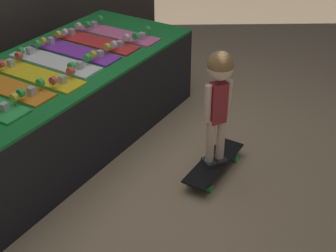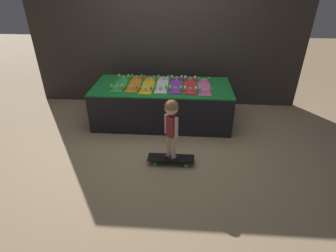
{
  "view_description": "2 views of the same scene",
  "coord_description": "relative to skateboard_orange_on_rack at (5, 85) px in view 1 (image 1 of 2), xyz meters",
  "views": [
    {
      "loc": [
        -2.16,
        -1.7,
        2.02
      ],
      "look_at": [
        0.16,
        -0.27,
        0.3
      ],
      "focal_mm": 50.0,
      "sensor_mm": 36.0,
      "label": 1
    },
    {
      "loc": [
        0.37,
        -3.37,
        2.13
      ],
      "look_at": [
        0.15,
        -0.24,
        0.35
      ],
      "focal_mm": 28.0,
      "sensor_mm": 36.0,
      "label": 2
    }
  ],
  "objects": [
    {
      "name": "skateboard_white_on_rack",
      "position": [
        0.44,
        -0.0,
        0.0
      ],
      "size": [
        0.19,
        0.72,
        0.09
      ],
      "color": "white",
      "rests_on": "display_rack"
    },
    {
      "name": "child",
      "position": [
        0.66,
        -1.19,
        0.01
      ],
      "size": [
        0.19,
        0.17,
        0.81
      ],
      "rotation": [
        0.0,
        0.0,
        -0.57
      ],
      "color": "#2D2D33",
      "rests_on": "skateboard_on_floor"
    },
    {
      "name": "skateboard_yellow_on_rack",
      "position": [
        0.22,
        -0.05,
        0.0
      ],
      "size": [
        0.19,
        0.72,
        0.09
      ],
      "color": "yellow",
      "rests_on": "display_rack"
    },
    {
      "name": "skateboard_red_on_rack",
      "position": [
        0.89,
        -0.01,
        0.0
      ],
      "size": [
        0.19,
        0.72,
        0.09
      ],
      "color": "red",
      "rests_on": "display_rack"
    },
    {
      "name": "skateboard_purple_on_rack",
      "position": [
        0.67,
        -0.0,
        0.0
      ],
      "size": [
        0.19,
        0.72,
        0.09
      ],
      "color": "purple",
      "rests_on": "display_rack"
    },
    {
      "name": "skateboard_orange_on_rack",
      "position": [
        0.0,
        0.0,
        0.0
      ],
      "size": [
        0.19,
        0.72,
        0.09
      ],
      "color": "orange",
      "rests_on": "display_rack"
    },
    {
      "name": "ground_plane",
      "position": [
        0.44,
        -0.58,
        -0.65
      ],
      "size": [
        16.0,
        16.0,
        0.0
      ],
      "primitive_type": "plane",
      "color": "tan"
    },
    {
      "name": "display_rack",
      "position": [
        0.44,
        -0.02,
        -0.33
      ],
      "size": [
        2.19,
        0.96,
        0.63
      ],
      "color": "black",
      "rests_on": "ground_plane"
    },
    {
      "name": "skateboard_pink_on_rack",
      "position": [
        1.11,
        -0.05,
        0.0
      ],
      "size": [
        0.19,
        0.72,
        0.09
      ],
      "color": "pink",
      "rests_on": "display_rack"
    },
    {
      "name": "skateboard_on_floor",
      "position": [
        0.66,
        -1.19,
        -0.58
      ],
      "size": [
        0.61,
        0.18,
        0.09
      ],
      "color": "black",
      "rests_on": "ground_plane"
    }
  ]
}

